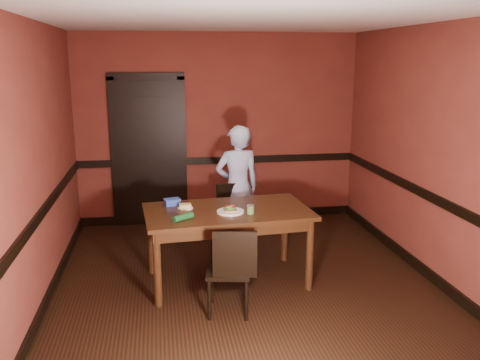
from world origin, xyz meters
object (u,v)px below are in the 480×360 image
object	(u,v)px
chair_far	(230,220)
chair_near	(229,269)
dining_table	(228,246)
person	(238,187)
cheese_saucer	(185,207)
sauce_jar	(250,209)
food_tub	(172,202)
sandwich_plate	(230,211)

from	to	relation	value
chair_far	chair_near	xyz separation A→B (m)	(-0.23, -1.47, 0.01)
dining_table	person	world-z (taller)	person
dining_table	cheese_saucer	xyz separation A→B (m)	(-0.43, 0.11, 0.42)
sauce_jar	food_tub	world-z (taller)	sauce_jar
sandwich_plate	cheese_saucer	size ratio (longest dim) A/B	1.70
dining_table	sandwich_plate	distance (m)	0.43
dining_table	chair_near	xyz separation A→B (m)	(-0.08, -0.67, 0.03)
person	food_tub	xyz separation A→B (m)	(-0.84, -0.79, 0.06)
dining_table	person	xyz separation A→B (m)	(0.27, 1.05, 0.37)
chair_far	sauce_jar	size ratio (longest dim) A/B	9.23
chair_far	food_tub	size ratio (longest dim) A/B	4.34
dining_table	cheese_saucer	world-z (taller)	cheese_saucer
sandwich_plate	dining_table	bearing A→B (deg)	99.19
chair_far	cheese_saucer	xyz separation A→B (m)	(-0.57, -0.69, 0.40)
sandwich_plate	cheese_saucer	distance (m)	0.49
sauce_jar	dining_table	bearing A→B (deg)	140.42
chair_far	sauce_jar	xyz separation A→B (m)	(0.07, -0.98, 0.43)
dining_table	sauce_jar	xyz separation A→B (m)	(0.21, -0.18, 0.45)
person	chair_near	bearing A→B (deg)	70.76
food_tub	cheese_saucer	bearing A→B (deg)	-65.30
sauce_jar	food_tub	bearing A→B (deg)	150.53
cheese_saucer	food_tub	world-z (taller)	food_tub
person	food_tub	world-z (taller)	person
person	sauce_jar	size ratio (longest dim) A/B	17.00
dining_table	sandwich_plate	bearing A→B (deg)	-85.40
sandwich_plate	sauce_jar	distance (m)	0.21
sandwich_plate	cheese_saucer	xyz separation A→B (m)	(-0.45, 0.21, 0.00)
chair_far	sandwich_plate	world-z (taller)	sandwich_plate
dining_table	chair_near	size ratio (longest dim) A/B	2.00
food_tub	person	bearing A→B (deg)	27.26
chair_near	sandwich_plate	bearing A→B (deg)	-89.22
sandwich_plate	cheese_saucer	bearing A→B (deg)	154.75
sauce_jar	cheese_saucer	xyz separation A→B (m)	(-0.64, 0.29, -0.03)
sauce_jar	food_tub	distance (m)	0.89
chair_near	cheese_saucer	world-z (taller)	chair_near
sauce_jar	person	bearing A→B (deg)	87.18
person	sandwich_plate	size ratio (longest dim) A/B	5.57
sandwich_plate	cheese_saucer	world-z (taller)	sandwich_plate
chair_far	person	bearing A→B (deg)	47.95
food_tub	chair_far	bearing A→B (deg)	21.30
person	sandwich_plate	bearing A→B (deg)	69.89
sauce_jar	chair_near	bearing A→B (deg)	-120.84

